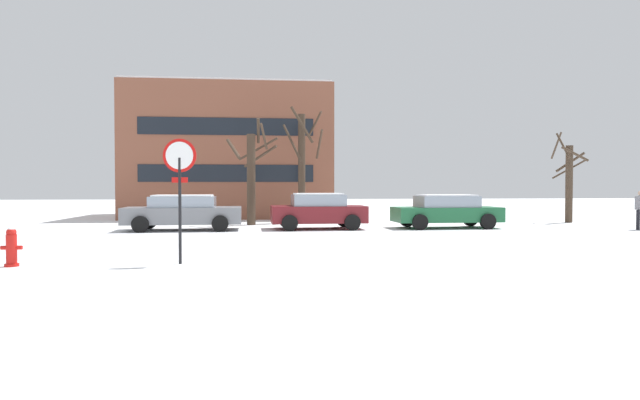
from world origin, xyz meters
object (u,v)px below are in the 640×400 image
parked_car_green (446,211)px  fire_hydrant (11,246)px  parked_car_maroon (318,211)px  parked_car_gray (183,212)px  stop_sign (180,176)px

parked_car_green → fire_hydrant: bearing=-143.8°
parked_car_maroon → parked_car_green: 5.42m
fire_hydrant → parked_car_gray: bearing=76.4°
fire_hydrant → parked_car_maroon: size_ratio=0.23×
fire_hydrant → parked_car_gray: 9.89m
stop_sign → parked_car_gray: bearing=97.7°
parked_car_maroon → stop_sign: bearing=-113.0°
fire_hydrant → parked_car_maroon: bearing=51.4°
fire_hydrant → parked_car_maroon: parked_car_maroon is taller
parked_car_gray → parked_car_maroon: bearing=0.8°
stop_sign → fire_hydrant: (-3.62, -0.00, -1.55)m
fire_hydrant → parked_car_green: size_ratio=0.20×
fire_hydrant → stop_sign: bearing=0.0°
parked_car_gray → stop_sign: bearing=-82.3°
parked_car_gray → parked_car_green: size_ratio=1.04×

